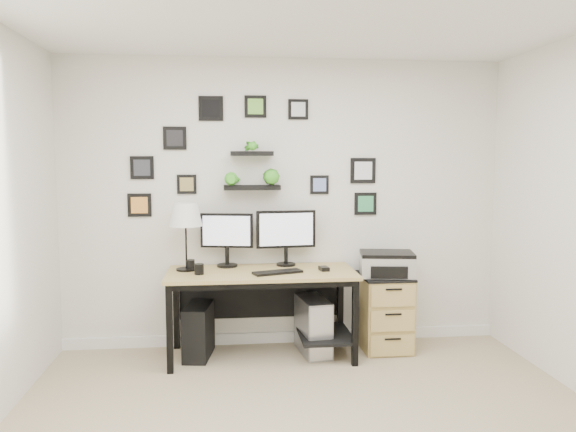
{
  "coord_description": "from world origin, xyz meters",
  "views": [
    {
      "loc": [
        -0.53,
        -3.07,
        1.7
      ],
      "look_at": [
        0.01,
        1.83,
        1.2
      ],
      "focal_mm": 35.0,
      "sensor_mm": 36.0,
      "label": 1
    }
  ],
  "objects": [
    {
      "name": "room",
      "position": [
        0.0,
        1.98,
        0.05
      ],
      "size": [
        4.0,
        4.0,
        4.0
      ],
      "color": "tan",
      "rests_on": "ground"
    },
    {
      "name": "desk",
      "position": [
        -0.2,
        1.67,
        0.63
      ],
      "size": [
        1.6,
        0.7,
        0.75
      ],
      "color": "tan",
      "rests_on": "ground"
    },
    {
      "name": "monitor_left",
      "position": [
        -0.53,
        1.86,
        1.03
      ],
      "size": [
        0.46,
        0.21,
        0.48
      ],
      "color": "black",
      "rests_on": "desk"
    },
    {
      "name": "monitor_right",
      "position": [
        -0.0,
        1.86,
        1.04
      ],
      "size": [
        0.53,
        0.19,
        0.5
      ],
      "color": "black",
      "rests_on": "desk"
    },
    {
      "name": "keyboard",
      "position": [
        -0.11,
        1.52,
        0.76
      ],
      "size": [
        0.44,
        0.26,
        0.02
      ],
      "primitive_type": "cube",
      "rotation": [
        0.0,
        0.0,
        0.32
      ],
      "color": "black",
      "rests_on": "desk"
    },
    {
      "name": "mouse",
      "position": [
        0.3,
        1.6,
        0.77
      ],
      "size": [
        0.09,
        0.12,
        0.03
      ],
      "primitive_type": "cube",
      "rotation": [
        0.0,
        0.0,
        0.14
      ],
      "color": "black",
      "rests_on": "desk"
    },
    {
      "name": "table_lamp",
      "position": [
        -0.87,
        1.74,
        1.22
      ],
      "size": [
        0.29,
        0.29,
        0.58
      ],
      "color": "black",
      "rests_on": "desk"
    },
    {
      "name": "mug",
      "position": [
        -0.76,
        1.55,
        0.79
      ],
      "size": [
        0.08,
        0.08,
        0.09
      ],
      "primitive_type": "cylinder",
      "color": "black",
      "rests_on": "desk"
    },
    {
      "name": "pen_cup",
      "position": [
        -0.84,
        1.74,
        0.8
      ],
      "size": [
        0.07,
        0.07,
        0.09
      ],
      "primitive_type": "cylinder",
      "color": "black",
      "rests_on": "desk"
    },
    {
      "name": "pc_tower_black",
      "position": [
        -0.78,
        1.69,
        0.23
      ],
      "size": [
        0.27,
        0.48,
        0.45
      ],
      "primitive_type": "cube",
      "rotation": [
        0.0,
        0.0,
        -0.15
      ],
      "color": "black",
      "rests_on": "ground"
    },
    {
      "name": "pc_tower_grey",
      "position": [
        0.22,
        1.67,
        0.24
      ],
      "size": [
        0.28,
        0.52,
        0.49
      ],
      "color": "gray",
      "rests_on": "ground"
    },
    {
      "name": "file_cabinet",
      "position": [
        0.87,
        1.72,
        0.34
      ],
      "size": [
        0.43,
        0.53,
        0.67
      ],
      "color": "tan",
      "rests_on": "ground"
    },
    {
      "name": "printer",
      "position": [
        0.88,
        1.7,
        0.78
      ],
      "size": [
        0.51,
        0.44,
        0.21
      ],
      "color": "silver",
      "rests_on": "file_cabinet"
    },
    {
      "name": "wall_decor",
      "position": [
        -0.3,
        1.93,
        1.66
      ],
      "size": [
        2.25,
        0.18,
        1.08
      ],
      "color": "black",
      "rests_on": "ground"
    }
  ]
}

